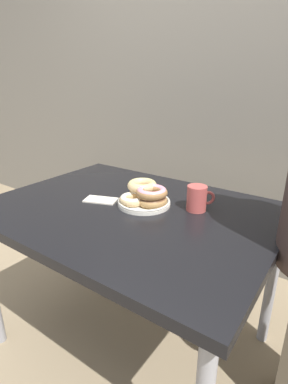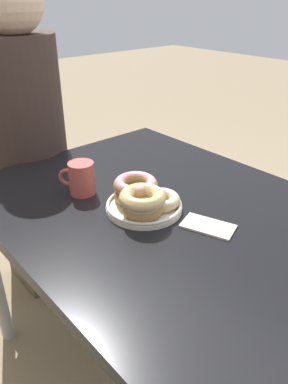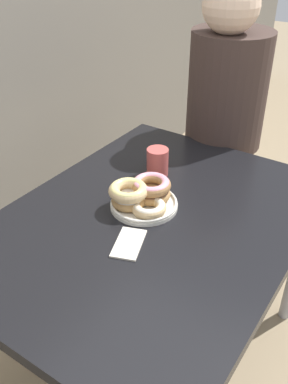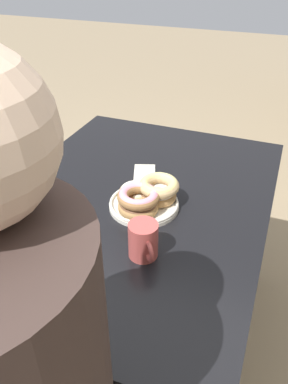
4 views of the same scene
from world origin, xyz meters
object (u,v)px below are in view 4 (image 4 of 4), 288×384
at_px(donut_plate, 146,197).
at_px(napkin, 145,175).
at_px(dining_table, 133,214).
at_px(coffee_mug, 143,240).

height_order(donut_plate, napkin, donut_plate).
bearing_deg(dining_table, donut_plate, 59.65).
bearing_deg(coffee_mug, dining_table, -150.85).
relative_size(dining_table, donut_plate, 4.80).
bearing_deg(napkin, coffee_mug, 21.04).
bearing_deg(donut_plate, dining_table, -120.35).
xyz_separation_m(dining_table, donut_plate, (0.04, 0.06, 0.11)).
bearing_deg(napkin, donut_plate, 22.55).
bearing_deg(coffee_mug, napkin, -158.96).
bearing_deg(coffee_mug, donut_plate, -160.34).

